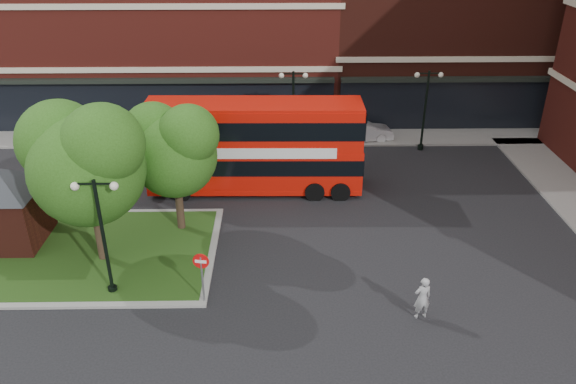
{
  "coord_description": "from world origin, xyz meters",
  "views": [
    {
      "loc": [
        1.16,
        -17.86,
        13.82
      ],
      "look_at": [
        1.53,
        4.94,
        2.0
      ],
      "focal_mm": 35.0,
      "sensor_mm": 36.0,
      "label": 1
    }
  ],
  "objects_px": {
    "car_silver": "(267,141)",
    "car_white": "(362,131)",
    "bus": "(254,141)",
    "woman": "(422,298)"
  },
  "relations": [
    {
      "from": "bus",
      "to": "car_white",
      "type": "xyz_separation_m",
      "value": [
        6.63,
        6.8,
        -2.14
      ]
    },
    {
      "from": "woman",
      "to": "car_silver",
      "type": "height_order",
      "value": "woman"
    },
    {
      "from": "car_silver",
      "to": "woman",
      "type": "bearing_deg",
      "value": -166.9
    },
    {
      "from": "woman",
      "to": "bus",
      "type": "bearing_deg",
      "value": -69.93
    },
    {
      "from": "bus",
      "to": "car_silver",
      "type": "relative_size",
      "value": 2.91
    },
    {
      "from": "bus",
      "to": "woman",
      "type": "xyz_separation_m",
      "value": [
        6.51,
        -10.65,
        -1.91
      ]
    },
    {
      "from": "woman",
      "to": "car_white",
      "type": "xyz_separation_m",
      "value": [
        0.12,
        17.45,
        -0.23
      ]
    },
    {
      "from": "bus",
      "to": "car_white",
      "type": "distance_m",
      "value": 9.73
    },
    {
      "from": "woman",
      "to": "car_white",
      "type": "relative_size",
      "value": 0.45
    },
    {
      "from": "car_silver",
      "to": "car_white",
      "type": "bearing_deg",
      "value": -83.75
    }
  ]
}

